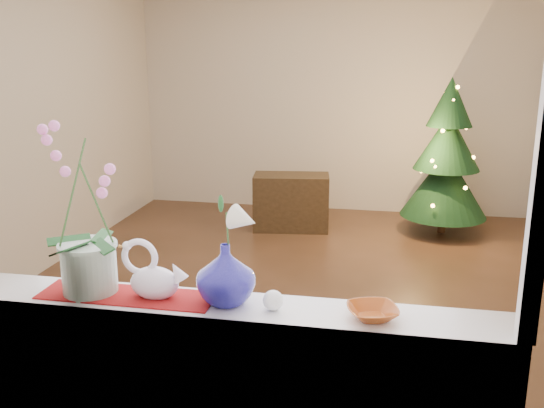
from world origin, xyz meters
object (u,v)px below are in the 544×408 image
(orchid_pot, at_px, (84,210))
(swan, at_px, (154,271))
(xmas_tree, at_px, (447,157))
(side_table, at_px, (291,202))
(paperweight, at_px, (273,300))
(amber_dish, at_px, (372,313))
(blue_vase, at_px, (226,270))

(orchid_pot, xyz_separation_m, swan, (0.27, -0.00, -0.23))
(xmas_tree, xyz_separation_m, side_table, (-1.55, -0.17, -0.50))
(paperweight, bearing_deg, swan, 177.21)
(paperweight, distance_m, side_table, 4.09)
(orchid_pot, relative_size, side_table, 0.88)
(swan, distance_m, side_table, 4.04)
(xmas_tree, relative_size, side_table, 2.04)
(paperweight, xyz_separation_m, side_table, (-0.57, 3.99, -0.67))
(paperweight, bearing_deg, side_table, 98.15)
(xmas_tree, bearing_deg, amber_dish, -98.33)
(orchid_pot, distance_m, side_table, 4.09)
(swan, relative_size, xmas_tree, 0.17)
(amber_dish, height_order, side_table, amber_dish)
(blue_vase, xyz_separation_m, xmas_tree, (1.16, 4.13, -0.26))
(side_table, bearing_deg, blue_vase, -91.71)
(swan, distance_m, blue_vase, 0.29)
(xmas_tree, bearing_deg, side_table, -173.67)
(paperweight, height_order, side_table, paperweight)
(swan, relative_size, side_table, 0.34)
(swan, xyz_separation_m, blue_vase, (0.29, 0.01, 0.02))
(amber_dish, bearing_deg, xmas_tree, 81.67)
(orchid_pot, bearing_deg, amber_dish, -1.27)
(paperweight, height_order, amber_dish, paperweight)
(swan, distance_m, amber_dish, 0.85)
(orchid_pot, relative_size, blue_vase, 2.52)
(side_table, bearing_deg, paperweight, -89.08)
(paperweight, relative_size, side_table, 0.10)
(paperweight, xyz_separation_m, xmas_tree, (0.98, 4.16, -0.17))
(blue_vase, xyz_separation_m, side_table, (-0.38, 3.96, -0.77))
(orchid_pot, xyz_separation_m, xmas_tree, (1.72, 4.14, -0.47))
(orchid_pot, bearing_deg, side_table, 87.49)
(swan, relative_size, paperweight, 3.44)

